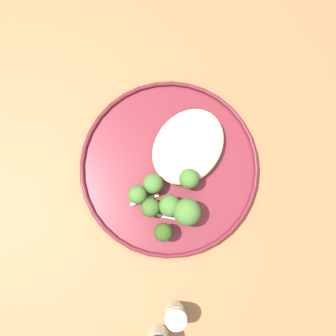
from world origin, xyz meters
TOP-DOWN VIEW (x-y plane):
  - ground at (0.00, 0.00)m, footprint 6.00×6.00m
  - wooden_dining_table at (0.00, 0.00)m, footprint 1.40×1.00m
  - dinner_plate at (0.00, -0.01)m, footprint 0.29×0.29m
  - noodle_bed at (-0.04, -0.00)m, footprint 0.13×0.10m
  - seared_scallop_tilted_round at (-0.06, -0.01)m, footprint 0.02×0.02m
  - seared_scallop_center_golden at (-0.03, 0.02)m, footprint 0.02×0.02m
  - seared_scallop_front_small at (-0.03, -0.01)m, footprint 0.02×0.02m
  - seared_scallop_on_noodles at (0.00, 0.01)m, footprint 0.03×0.03m
  - broccoli_floret_center_pile at (0.09, 0.05)m, footprint 0.03×0.03m
  - broccoli_floret_split_head at (0.04, 0.06)m, footprint 0.04×0.04m
  - broccoli_floret_small_sprig at (0.07, -0.02)m, footprint 0.03×0.03m
  - broccoli_floret_front_edge at (0.07, 0.01)m, footprint 0.03×0.03m
  - broccoli_floret_beside_noodles at (0.04, -0.01)m, footprint 0.03×0.03m
  - broccoli_floret_left_leaning at (0.05, 0.03)m, footprint 0.03×0.03m
  - broccoli_floret_tall_stalk at (-0.00, 0.03)m, footprint 0.03×0.03m
  - onion_sliver_curled_piece at (0.06, 0.04)m, footprint 0.02×0.04m
  - onion_sliver_long_sliver at (0.07, -0.01)m, footprint 0.04×0.03m
  - salt_shaker at (0.18, 0.13)m, footprint 0.03×0.03m

SIDE VIEW (x-z plane):
  - ground at x=0.00m, z-range 0.00..0.00m
  - wooden_dining_table at x=0.00m, z-range 0.29..1.03m
  - dinner_plate at x=0.00m, z-range 0.74..0.76m
  - onion_sliver_curled_piece at x=0.06m, z-range 0.75..0.76m
  - onion_sliver_long_sliver at x=0.07m, z-range 0.75..0.76m
  - seared_scallop_on_noodles at x=0.00m, z-range 0.75..0.77m
  - seared_scallop_front_small at x=-0.03m, z-range 0.75..0.77m
  - seared_scallop_tilted_round at x=-0.06m, z-range 0.75..0.77m
  - seared_scallop_center_golden at x=-0.03m, z-range 0.75..0.77m
  - noodle_bed at x=-0.04m, z-range 0.75..0.78m
  - salt_shaker at x=0.18m, z-range 0.74..0.81m
  - broccoli_floret_beside_noodles at x=0.04m, z-range 0.75..0.80m
  - broccoli_floret_front_edge at x=0.07m, z-range 0.76..0.80m
  - broccoli_floret_left_leaning at x=0.05m, z-range 0.75..0.80m
  - broccoli_floret_small_sprig at x=0.07m, z-range 0.76..0.80m
  - broccoli_floret_tall_stalk at x=0.00m, z-range 0.76..0.80m
  - broccoli_floret_center_pile at x=0.09m, z-range 0.76..0.81m
  - broccoli_floret_split_head at x=0.04m, z-range 0.76..0.82m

